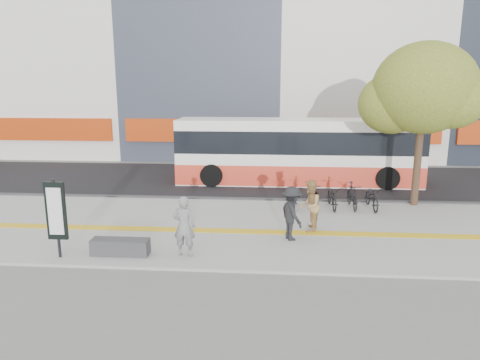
# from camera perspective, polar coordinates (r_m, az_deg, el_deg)

# --- Properties ---
(ground) EXTENTS (120.00, 120.00, 0.00)m
(ground) POSITION_cam_1_polar(r_m,az_deg,el_deg) (13.16, -2.85, -8.50)
(ground) COLOR slate
(ground) RESTS_ON ground
(sidewalk) EXTENTS (40.00, 7.00, 0.08)m
(sidewalk) POSITION_cam_1_polar(r_m,az_deg,el_deg) (14.55, -2.12, -6.25)
(sidewalk) COLOR gray
(sidewalk) RESTS_ON ground
(tactile_strip) EXTENTS (40.00, 0.45, 0.01)m
(tactile_strip) POSITION_cam_1_polar(r_m,az_deg,el_deg) (14.06, -2.35, -6.73)
(tactile_strip) COLOR gold
(tactile_strip) RESTS_ON sidewalk
(street) EXTENTS (40.00, 8.00, 0.06)m
(street) POSITION_cam_1_polar(r_m,az_deg,el_deg) (21.76, 0.08, 0.04)
(street) COLOR black
(street) RESTS_ON ground
(curb) EXTENTS (40.00, 0.25, 0.14)m
(curb) POSITION_cam_1_polar(r_m,az_deg,el_deg) (17.87, -0.87, -2.58)
(curb) COLOR #323234
(curb) RESTS_ON ground
(bench) EXTENTS (1.60, 0.45, 0.45)m
(bench) POSITION_cam_1_polar(r_m,az_deg,el_deg) (12.55, -15.57, -8.53)
(bench) COLOR #323234
(bench) RESTS_ON sidewalk
(signboard) EXTENTS (0.55, 0.10, 2.20)m
(signboard) POSITION_cam_1_polar(r_m,az_deg,el_deg) (12.59, -23.20, -3.94)
(signboard) COLOR black
(signboard) RESTS_ON sidewalk
(street_tree) EXTENTS (4.40, 3.80, 6.31)m
(street_tree) POSITION_cam_1_polar(r_m,az_deg,el_deg) (17.91, 23.01, 10.88)
(street_tree) COLOR #39291A
(street_tree) RESTS_ON sidewalk
(bus) EXTENTS (11.51, 2.73, 3.07)m
(bus) POSITION_cam_1_polar(r_m,az_deg,el_deg) (20.97, 7.60, 3.56)
(bus) COLOR white
(bus) RESTS_ON street
(bicycle_row) EXTENTS (3.67, 1.73, 0.99)m
(bicycle_row) POSITION_cam_1_polar(r_m,az_deg,el_deg) (16.88, 12.14, -2.10)
(bicycle_row) COLOR black
(bicycle_row) RESTS_ON sidewalk
(seated_woman) EXTENTS (0.65, 0.46, 1.70)m
(seated_woman) POSITION_cam_1_polar(r_m,az_deg,el_deg) (11.93, -7.41, -6.09)
(seated_woman) COLOR black
(seated_woman) RESTS_ON sidewalk
(pedestrian_tan) EXTENTS (0.79, 0.93, 1.68)m
(pedestrian_tan) POSITION_cam_1_polar(r_m,az_deg,el_deg) (14.02, 9.26, -3.37)
(pedestrian_tan) COLOR tan
(pedestrian_tan) RESTS_ON sidewalk
(pedestrian_dark) EXTENTS (0.99, 1.23, 1.66)m
(pedestrian_dark) POSITION_cam_1_polar(r_m,az_deg,el_deg) (13.15, 6.88, -4.41)
(pedestrian_dark) COLOR black
(pedestrian_dark) RESTS_ON sidewalk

